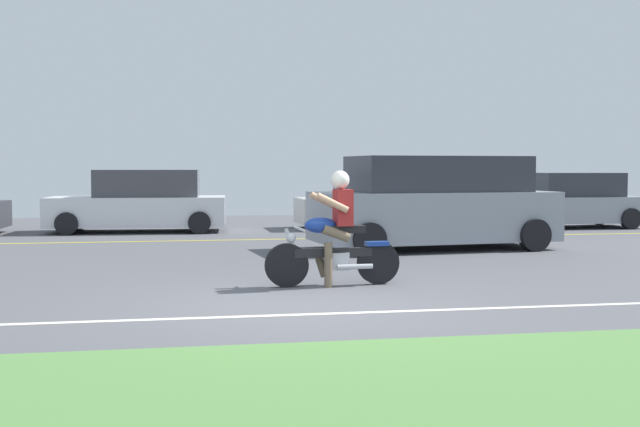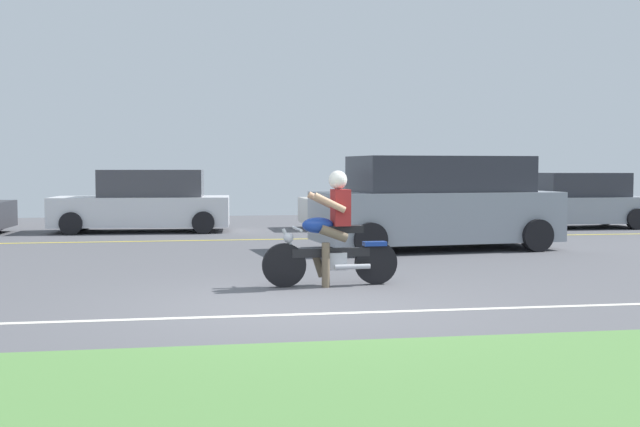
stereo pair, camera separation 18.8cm
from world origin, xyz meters
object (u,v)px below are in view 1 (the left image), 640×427
(motorcyclist, at_px, (334,237))
(parked_car_3, at_px, (570,202))
(suv_nearby, at_px, (435,204))
(parked_car_2, at_px, (375,203))
(parked_car_1, at_px, (141,203))

(motorcyclist, bearing_deg, parked_car_3, 48.05)
(motorcyclist, height_order, parked_car_3, motorcyclist)
(motorcyclist, xyz_separation_m, suv_nearby, (3.00, 4.60, 0.23))
(motorcyclist, distance_m, parked_car_3, 12.69)
(parked_car_2, xyz_separation_m, parked_car_3, (5.30, -0.74, 0.02))
(suv_nearby, relative_size, parked_car_1, 1.12)
(motorcyclist, bearing_deg, parked_car_2, 72.63)
(suv_nearby, height_order, parked_car_2, suv_nearby)
(parked_car_1, relative_size, parked_car_2, 1.11)
(parked_car_2, bearing_deg, motorcyclist, -107.37)
(parked_car_1, bearing_deg, parked_car_2, 1.05)
(parked_car_1, height_order, parked_car_3, parked_car_1)
(parked_car_1, xyz_separation_m, parked_car_3, (11.52, -0.62, -0.04))
(parked_car_3, bearing_deg, suv_nearby, -138.59)
(parked_car_1, xyz_separation_m, parked_car_2, (6.22, 0.11, -0.06))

